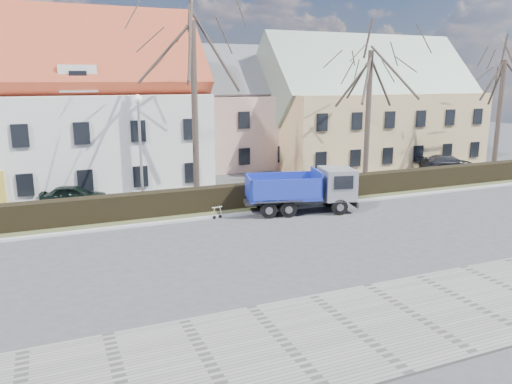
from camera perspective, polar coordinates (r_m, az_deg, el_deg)
name	(u,v)px	position (r m, az deg, el deg)	size (l,w,h in m)	color
ground	(291,238)	(23.23, 3.98, -5.26)	(120.00, 120.00, 0.00)	#3F3F41
sidewalk_near	(414,316)	(16.64, 17.63, -13.32)	(80.00, 5.00, 0.08)	gray
curb_far	(253,213)	(27.22, -0.38, -2.37)	(80.00, 0.30, 0.12)	#AFAFAE
grass_strip	(242,206)	(28.66, -1.61, -1.62)	(80.00, 3.00, 0.10)	#434A29
hedge	(243,197)	(28.34, -1.47, -0.54)	(60.00, 0.90, 1.30)	black
building_pink	(226,118)	(42.20, -3.40, 8.48)	(10.80, 8.80, 8.00)	#CCA090
building_yellow	(368,113)	(45.07, 12.64, 8.79)	(18.80, 10.80, 8.50)	tan
tree_1	(194,94)	(29.31, -7.07, 11.03)	(9.20, 9.20, 12.65)	#392E27
tree_2	(368,105)	(34.61, 12.73, 9.72)	(8.00, 8.00, 11.00)	#392E27
tree_3	(500,105)	(42.71, 26.12, 8.91)	(7.60, 7.60, 10.45)	#392E27
dump_truck	(297,190)	(27.35, 4.73, 0.20)	(6.20, 2.30, 2.48)	#162899
streetlight	(141,155)	(27.35, -13.03, 4.18)	(0.51, 0.51, 6.48)	#999999
cart_frame	(213,213)	(26.18, -4.90, -2.36)	(0.79, 0.45, 0.72)	silver
parked_car_a	(74,196)	(30.52, -20.12, -0.40)	(1.48, 3.68, 1.25)	black
parked_car_b	(448,163)	(42.46, 21.10, 3.10)	(1.81, 4.45, 1.29)	black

